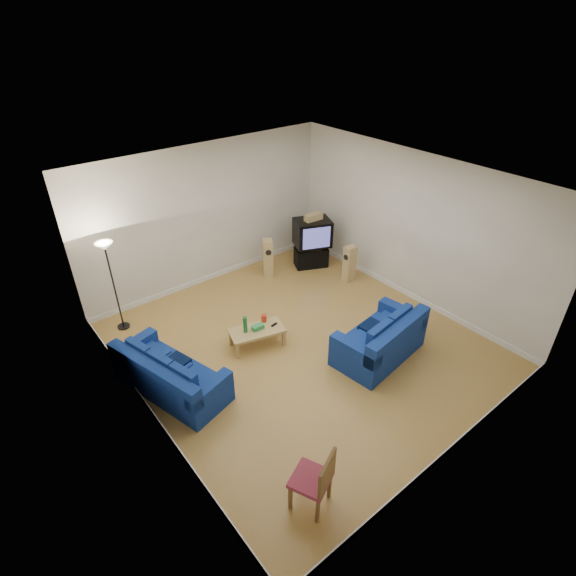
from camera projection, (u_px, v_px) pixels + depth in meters
room at (302, 276)px, 7.84m from camera, size 6.01×6.51×3.21m
sofa_three_seat at (169, 378)px, 7.49m from camera, size 1.38×2.19×0.78m
sofa_loveseat at (381, 342)px, 8.22m from camera, size 1.84×1.18×0.87m
coffee_table at (257, 332)px, 8.49m from camera, size 1.13×0.77×0.37m
bottle at (245, 325)px, 8.32m from camera, size 0.11×0.11×0.33m
tissue_box at (258, 327)px, 8.45m from camera, size 0.23×0.13×0.09m
red_canister at (264, 318)px, 8.64m from camera, size 0.14×0.14×0.15m
remote at (274, 325)px, 8.58m from camera, size 0.15×0.06×0.02m
tv_stand at (311, 257)px, 11.19m from camera, size 0.91×0.74×0.48m
av_receiver at (313, 247)px, 11.01m from camera, size 0.59×0.58×0.11m
television at (312, 233)px, 10.80m from camera, size 1.01×0.89×0.65m
centre_speaker at (313, 217)px, 10.60m from camera, size 0.46×0.21×0.16m
speaker_left at (268, 258)px, 10.65m from camera, size 0.32×0.35×0.94m
speaker_right at (349, 264)px, 10.47m from camera, size 0.28×0.21×0.89m
floor_lamp at (107, 259)px, 8.31m from camera, size 0.33×0.33×1.91m
dining_chair at (316, 479)px, 5.60m from camera, size 0.62×0.62×0.97m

